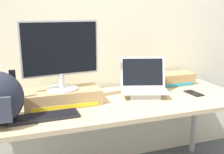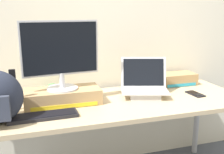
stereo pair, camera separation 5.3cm
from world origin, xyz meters
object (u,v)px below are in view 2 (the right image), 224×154
object	(u,v)px
open_laptop	(144,89)
external_keyboard	(44,116)
desktop_monitor	(61,54)
plush_toy	(52,89)
toner_box_yellow	(63,96)
cell_phone	(195,94)
coffee_mug	(1,101)
toner_box_cyan	(176,79)

from	to	relation	value
open_laptop	external_keyboard	bearing A→B (deg)	-147.65
desktop_monitor	plush_toy	distance (m)	0.38
toner_box_yellow	cell_phone	world-z (taller)	toner_box_yellow
open_laptop	coffee_mug	bearing A→B (deg)	-165.36
coffee_mug	external_keyboard	bearing A→B (deg)	-43.72
desktop_monitor	coffee_mug	bearing A→B (deg)	170.03
desktop_monitor	cell_phone	world-z (taller)	desktop_monitor
external_keyboard	coffee_mug	distance (m)	0.36
coffee_mug	plush_toy	size ratio (longest dim) A/B	1.37
toner_box_cyan	open_laptop	bearing A→B (deg)	-151.69
desktop_monitor	plush_toy	world-z (taller)	desktop_monitor
desktop_monitor	cell_phone	size ratio (longest dim) A/B	3.18
open_laptop	plush_toy	distance (m)	0.70
external_keyboard	plush_toy	size ratio (longest dim) A/B	4.57
toner_box_yellow	external_keyboard	world-z (taller)	toner_box_yellow
cell_phone	external_keyboard	bearing A→B (deg)	-179.67
open_laptop	coffee_mug	world-z (taller)	open_laptop
open_laptop	plush_toy	xyz separation A→B (m)	(-0.66, 0.23, -0.01)
external_keyboard	plush_toy	distance (m)	0.45
desktop_monitor	open_laptop	bearing A→B (deg)	-7.07
external_keyboard	toner_box_cyan	size ratio (longest dim) A/B	1.29
coffee_mug	cell_phone	world-z (taller)	coffee_mug
toner_box_yellow	coffee_mug	size ratio (longest dim) A/B	4.16
plush_toy	external_keyboard	bearing A→B (deg)	-101.49
toner_box_cyan	cell_phone	bearing A→B (deg)	-92.19
toner_box_yellow	cell_phone	size ratio (longest dim) A/B	3.16
toner_box_yellow	toner_box_cyan	xyz separation A→B (m)	(1.01, 0.21, -0.00)
cell_phone	plush_toy	size ratio (longest dim) A/B	1.80
cell_phone	plush_toy	xyz separation A→B (m)	(-1.05, 0.31, 0.04)
desktop_monitor	cell_phone	xyz separation A→B (m)	(1.00, -0.09, -0.34)
external_keyboard	plush_toy	xyz separation A→B (m)	(0.09, 0.44, 0.03)
external_keyboard	toner_box_cyan	xyz separation A→B (m)	(1.16, 0.43, 0.04)
external_keyboard	plush_toy	world-z (taller)	plush_toy
toner_box_yellow	coffee_mug	bearing A→B (deg)	176.30
toner_box_yellow	cell_phone	xyz separation A→B (m)	(1.00, -0.10, -0.05)
desktop_monitor	external_keyboard	xyz separation A→B (m)	(-0.14, -0.22, -0.34)
desktop_monitor	coffee_mug	xyz separation A→B (m)	(-0.40, 0.03, -0.30)
open_laptop	coffee_mug	distance (m)	1.01
cell_phone	toner_box_cyan	size ratio (longest dim) A/B	0.51
desktop_monitor	cell_phone	bearing A→B (deg)	-11.52
toner_box_yellow	plush_toy	bearing A→B (deg)	104.16
open_laptop	cell_phone	world-z (taller)	open_laptop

